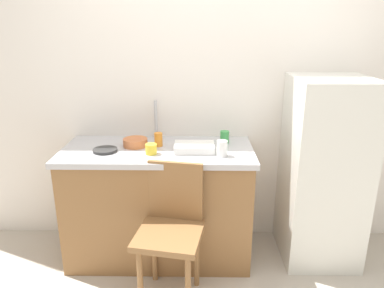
{
  "coord_description": "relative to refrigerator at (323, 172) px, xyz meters",
  "views": [
    {
      "loc": [
        -0.13,
        -1.82,
        1.72
      ],
      "look_at": [
        -0.17,
        0.6,
        0.92
      ],
      "focal_mm": 33.92,
      "sensor_mm": 36.0,
      "label": 1
    }
  ],
  "objects": [
    {
      "name": "chair",
      "position": [
        -1.09,
        -0.46,
        -0.19
      ],
      "size": [
        0.46,
        0.46,
        0.89
      ],
      "rotation": [
        0.0,
        0.0,
        -0.18
      ],
      "color": "olive",
      "rests_on": "ground_plane"
    },
    {
      "name": "countertop",
      "position": [
        -1.22,
        -0.02,
        0.16
      ],
      "size": [
        1.38,
        0.64,
        0.04
      ],
      "primitive_type": "cube",
      "color": "#B7B7BC",
      "rests_on": "cabinet_base"
    },
    {
      "name": "refrigerator",
      "position": [
        0.0,
        0.0,
        0.0
      ],
      "size": [
        0.54,
        0.57,
        1.38
      ],
      "primitive_type": "cube",
      "color": "silver",
      "rests_on": "ground_plane"
    },
    {
      "name": "faucet",
      "position": [
        -1.25,
        0.23,
        0.33
      ],
      "size": [
        0.02,
        0.02,
        0.3
      ],
      "primitive_type": "cylinder",
      "color": "#B7B7BC",
      "rests_on": "countertop"
    },
    {
      "name": "cup_orange",
      "position": [
        -1.21,
        0.04,
        0.23
      ],
      "size": [
        0.06,
        0.06,
        0.1
      ],
      "primitive_type": "cylinder",
      "color": "orange",
      "rests_on": "countertop"
    },
    {
      "name": "terracotta_bowl",
      "position": [
        -1.38,
        0.03,
        0.21
      ],
      "size": [
        0.18,
        0.18,
        0.06
      ],
      "primitive_type": "cylinder",
      "color": "#C67042",
      "rests_on": "countertop"
    },
    {
      "name": "cup_white",
      "position": [
        -0.76,
        -0.17,
        0.24
      ],
      "size": [
        0.07,
        0.07,
        0.11
      ],
      "primitive_type": "cylinder",
      "color": "white",
      "rests_on": "countertop"
    },
    {
      "name": "hotplate",
      "position": [
        -1.58,
        -0.09,
        0.19
      ],
      "size": [
        0.17,
        0.17,
        0.02
      ],
      "primitive_type": "cylinder",
      "color": "#2D2D2D",
      "rests_on": "countertop"
    },
    {
      "name": "cabinet_base",
      "position": [
        -1.22,
        -0.02,
        -0.27
      ],
      "size": [
        1.34,
        0.6,
        0.83
      ],
      "primitive_type": "cube",
      "color": "olive",
      "rests_on": "ground_plane"
    },
    {
      "name": "back_wall",
      "position": [
        -0.8,
        0.33,
        0.6
      ],
      "size": [
        4.8,
        0.1,
        2.58
      ],
      "primitive_type": "cube",
      "color": "white",
      "rests_on": "ground_plane"
    },
    {
      "name": "dish_tray",
      "position": [
        -0.95,
        -0.07,
        0.21
      ],
      "size": [
        0.28,
        0.2,
        0.05
      ],
      "primitive_type": "cube",
      "color": "white",
      "rests_on": "countertop"
    },
    {
      "name": "cup_green",
      "position": [
        -0.73,
        0.12,
        0.23
      ],
      "size": [
        0.07,
        0.07,
        0.09
      ],
      "primitive_type": "cylinder",
      "color": "green",
      "rests_on": "countertop"
    },
    {
      "name": "cup_yellow",
      "position": [
        -1.25,
        -0.14,
        0.22
      ],
      "size": [
        0.08,
        0.08,
        0.07
      ],
      "primitive_type": "cylinder",
      "color": "yellow",
      "rests_on": "countertop"
    }
  ]
}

